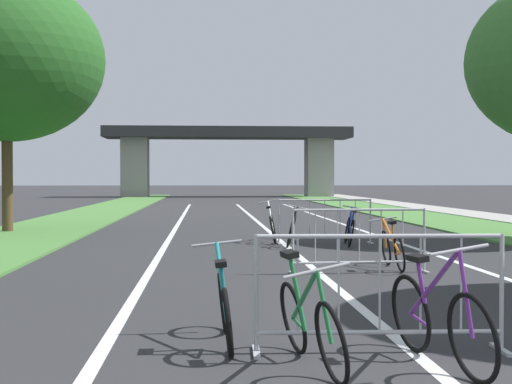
% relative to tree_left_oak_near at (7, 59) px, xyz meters
% --- Properties ---
extents(grass_verge_left, '(3.20, 68.16, 0.05)m').
position_rel_tree_left_oak_near_xyz_m(grass_verge_left, '(0.81, 9.75, -4.86)').
color(grass_verge_left, '#477A38').
rests_on(grass_verge_left, ground).
extents(grass_verge_right, '(3.20, 68.16, 0.05)m').
position_rel_tree_left_oak_near_xyz_m(grass_verge_right, '(14.02, 9.75, -4.86)').
color(grass_verge_right, '#477A38').
rests_on(grass_verge_right, ground).
extents(sidewalk_path_right, '(2.06, 68.16, 0.08)m').
position_rel_tree_left_oak_near_xyz_m(sidewalk_path_right, '(16.64, 9.75, -4.85)').
color(sidewalk_path_right, '#9E9B93').
rests_on(sidewalk_path_right, ground).
extents(lane_stripe_center, '(0.14, 39.43, 0.01)m').
position_rel_tree_left_oak_near_xyz_m(lane_stripe_center, '(7.41, 1.58, -4.88)').
color(lane_stripe_center, silver).
rests_on(lane_stripe_center, ground).
extents(lane_stripe_right_lane, '(0.14, 39.43, 0.01)m').
position_rel_tree_left_oak_near_xyz_m(lane_stripe_right_lane, '(10.17, 1.58, -4.88)').
color(lane_stripe_right_lane, silver).
rests_on(lane_stripe_right_lane, ground).
extents(lane_stripe_left_lane, '(0.14, 39.43, 0.01)m').
position_rel_tree_left_oak_near_xyz_m(lane_stripe_left_lane, '(4.66, 1.58, -4.88)').
color(lane_stripe_left_lane, silver).
rests_on(lane_stripe_left_lane, ground).
extents(overpass_bridge, '(20.13, 4.24, 5.70)m').
position_rel_tree_left_oak_near_xyz_m(overpass_bridge, '(7.41, 38.19, -0.76)').
color(overpass_bridge, '#2D2D30').
rests_on(overpass_bridge, ground).
extents(tree_left_oak_near, '(5.46, 5.46, 7.22)m').
position_rel_tree_left_oak_near_xyz_m(tree_left_oak_near, '(0.00, 0.00, 0.00)').
color(tree_left_oak_near, '#4C3823').
rests_on(tree_left_oak_near, ground).
extents(crowd_barrier_nearest, '(2.26, 0.52, 1.05)m').
position_rel_tree_left_oak_near_xyz_m(crowd_barrier_nearest, '(7.11, -14.34, -4.37)').
color(crowd_barrier_nearest, '#ADADB2').
rests_on(crowd_barrier_nearest, ground).
extents(crowd_barrier_second, '(2.26, 0.56, 1.05)m').
position_rel_tree_left_oak_near_xyz_m(crowd_barrier_second, '(8.06, -9.16, -4.37)').
color(crowd_barrier_second, '#ADADB2').
rests_on(crowd_barrier_second, ground).
extents(crowd_barrier_third, '(2.25, 0.49, 1.05)m').
position_rel_tree_left_oak_near_xyz_m(crowd_barrier_third, '(8.37, -3.98, -4.37)').
color(crowd_barrier_third, '#ADADB2').
rests_on(crowd_barrier_third, ground).
extents(bicycle_green_0, '(0.52, 1.63, 0.94)m').
position_rel_tree_left_oak_near_xyz_m(bicycle_green_0, '(6.41, -14.85, -4.52)').
color(bicycle_green_0, black).
rests_on(bicycle_green_0, ground).
extents(bicycle_orange_1, '(0.50, 1.62, 0.87)m').
position_rel_tree_left_oak_near_xyz_m(bicycle_orange_1, '(8.74, -8.65, -4.53)').
color(bicycle_orange_1, black).
rests_on(bicycle_orange_1, ground).
extents(bicycle_teal_2, '(0.50, 1.63, 0.94)m').
position_rel_tree_left_oak_near_xyz_m(bicycle_teal_2, '(5.76, -13.93, -4.54)').
color(bicycle_teal_2, black).
rests_on(bicycle_teal_2, ground).
extents(bicycle_blue_3, '(0.54, 1.66, 0.91)m').
position_rel_tree_left_oak_near_xyz_m(bicycle_blue_3, '(8.88, -4.39, -4.53)').
color(bicycle_blue_3, black).
rests_on(bicycle_blue_3, ground).
extents(bicycle_black_4, '(0.65, 1.65, 0.93)m').
position_rel_tree_left_oak_near_xyz_m(bicycle_black_4, '(7.54, -4.46, -4.51)').
color(bicycle_black_4, black).
rests_on(bicycle_black_4, ground).
extents(bicycle_purple_5, '(0.48, 1.69, 1.05)m').
position_rel_tree_left_oak_near_xyz_m(bicycle_purple_5, '(7.47, -14.86, -4.50)').
color(bicycle_purple_5, black).
rests_on(bicycle_purple_5, ground).
extents(bicycle_white_6, '(0.53, 1.67, 1.03)m').
position_rel_tree_left_oak_near_xyz_m(bicycle_white_6, '(7.19, -3.42, -4.52)').
color(bicycle_white_6, black).
rests_on(bicycle_white_6, ground).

